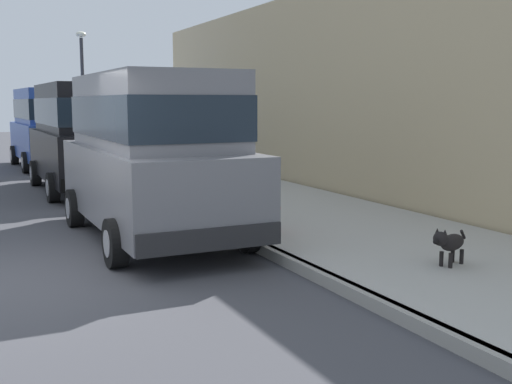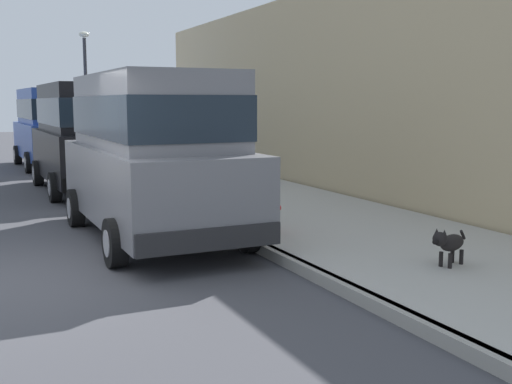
{
  "view_description": "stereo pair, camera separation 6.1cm",
  "coord_description": "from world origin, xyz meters",
  "px_view_note": "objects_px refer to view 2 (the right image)",
  "views": [
    {
      "loc": [
        -0.56,
        -7.78,
        2.1
      ],
      "look_at": [
        3.17,
        0.13,
        0.85
      ],
      "focal_mm": 44.23,
      "sensor_mm": 36.0,
      "label": 1
    },
    {
      "loc": [
        -0.5,
        -7.81,
        2.1
      ],
      "look_at": [
        3.17,
        0.13,
        0.85
      ],
      "focal_mm": 44.23,
      "sensor_mm": 36.0,
      "label": 2
    }
  ],
  "objects_px": {
    "car_grey_van": "(153,149)",
    "fire_hydrant": "(270,210)",
    "car_black_van": "(85,132)",
    "dog_black": "(449,243)",
    "car_blue_van": "(52,124)",
    "street_lamp": "(86,79)"
  },
  "relations": [
    {
      "from": "car_grey_van",
      "to": "dog_black",
      "type": "height_order",
      "value": "car_grey_van"
    },
    {
      "from": "car_grey_van",
      "to": "fire_hydrant",
      "type": "distance_m",
      "value": 2.02
    },
    {
      "from": "car_grey_van",
      "to": "fire_hydrant",
      "type": "relative_size",
      "value": 6.78
    },
    {
      "from": "car_grey_van",
      "to": "car_black_van",
      "type": "bearing_deg",
      "value": 90.04
    },
    {
      "from": "car_grey_van",
      "to": "dog_black",
      "type": "xyz_separation_m",
      "value": [
        2.59,
        -3.67,
        -0.97
      ]
    },
    {
      "from": "fire_hydrant",
      "to": "street_lamp",
      "type": "height_order",
      "value": "street_lamp"
    },
    {
      "from": "car_black_van",
      "to": "car_grey_van",
      "type": "bearing_deg",
      "value": -89.96
    },
    {
      "from": "car_blue_van",
      "to": "dog_black",
      "type": "height_order",
      "value": "car_blue_van"
    },
    {
      "from": "car_grey_van",
      "to": "fire_hydrant",
      "type": "bearing_deg",
      "value": -31.36
    },
    {
      "from": "car_grey_van",
      "to": "street_lamp",
      "type": "relative_size",
      "value": 1.11
    },
    {
      "from": "car_blue_van",
      "to": "street_lamp",
      "type": "relative_size",
      "value": 1.12
    },
    {
      "from": "car_blue_van",
      "to": "street_lamp",
      "type": "distance_m",
      "value": 2.8
    },
    {
      "from": "car_blue_van",
      "to": "street_lamp",
      "type": "height_order",
      "value": "street_lamp"
    },
    {
      "from": "car_black_van",
      "to": "street_lamp",
      "type": "xyz_separation_m",
      "value": [
        1.44,
        7.96,
        1.51
      ]
    },
    {
      "from": "car_black_van",
      "to": "fire_hydrant",
      "type": "relative_size",
      "value": 6.78
    },
    {
      "from": "car_black_van",
      "to": "fire_hydrant",
      "type": "distance_m",
      "value": 7.01
    },
    {
      "from": "dog_black",
      "to": "street_lamp",
      "type": "height_order",
      "value": "street_lamp"
    },
    {
      "from": "car_black_van",
      "to": "street_lamp",
      "type": "height_order",
      "value": "street_lamp"
    },
    {
      "from": "car_blue_van",
      "to": "street_lamp",
      "type": "bearing_deg",
      "value": 52.38
    },
    {
      "from": "dog_black",
      "to": "fire_hydrant",
      "type": "relative_size",
      "value": 1.01
    },
    {
      "from": "car_black_van",
      "to": "car_blue_van",
      "type": "relative_size",
      "value": 0.99
    },
    {
      "from": "car_black_van",
      "to": "dog_black",
      "type": "distance_m",
      "value": 9.9
    }
  ]
}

